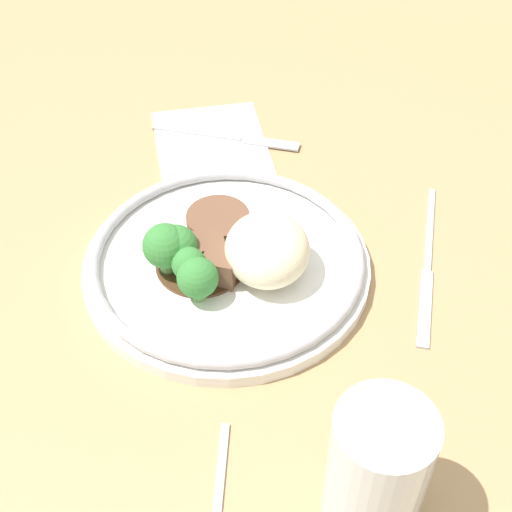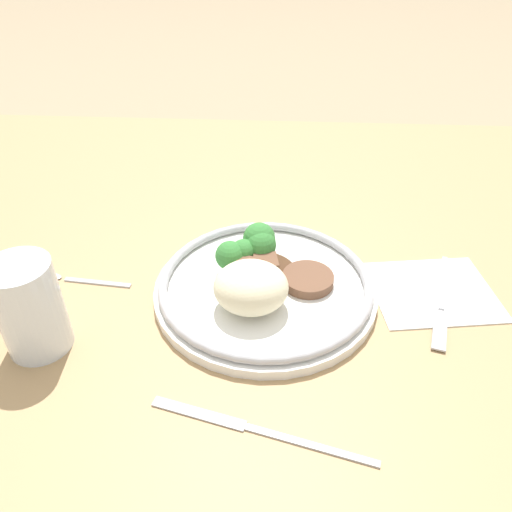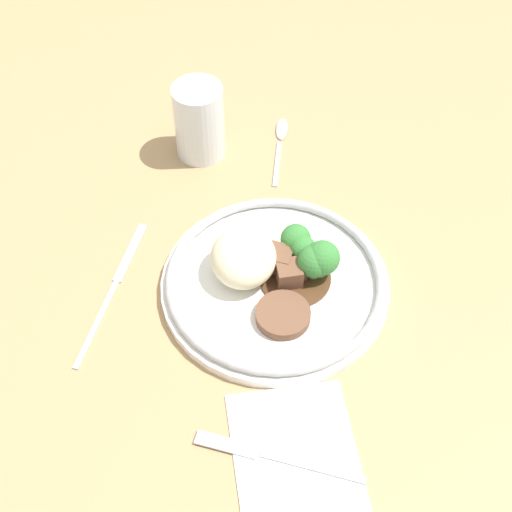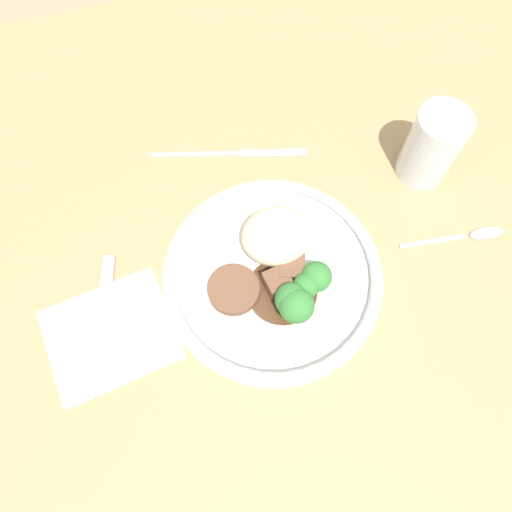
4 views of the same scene
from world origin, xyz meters
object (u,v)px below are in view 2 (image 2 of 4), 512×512
Objects in this scene: plate at (262,282)px; juice_glass at (31,312)px; spoon at (57,278)px; knife at (252,428)px; fork at (441,308)px.

juice_glass is at bearing 22.42° from plate.
juice_glass reaches higher than plate.
spoon is (0.03, -0.12, -0.05)m from juice_glass.
juice_glass is 0.27m from knife.
spoon is (0.50, -0.03, -0.00)m from fork.
plate is 1.93× the size of spoon.
juice_glass is 0.48m from fork.
fork is 0.50m from spoon.
juice_glass is at bearing -7.06° from knife.
plate is 0.27m from juice_glass.
fork is (-0.22, 0.02, -0.02)m from plate.
plate is 2.51× the size of juice_glass.
plate reaches higher than fork.
spoon is (0.28, -0.01, -0.02)m from plate.
fork and spoon have the same top height.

